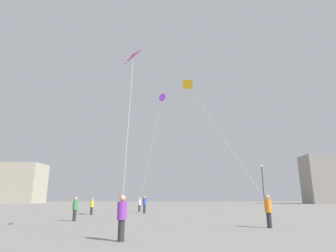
% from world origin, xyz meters
% --- Properties ---
extents(person_in_blue, '(0.41, 0.41, 1.87)m').
position_xyz_m(person_in_blue, '(-2.40, 27.90, 1.02)').
color(person_in_blue, '#2D2D33').
rests_on(person_in_blue, ground_plane).
extents(person_in_purple, '(0.38, 0.38, 1.74)m').
position_xyz_m(person_in_purple, '(-1.97, 7.07, 0.95)').
color(person_in_purple, '#2D2D33').
rests_on(person_in_purple, ground_plane).
extents(person_in_orange, '(0.40, 0.40, 1.82)m').
position_xyz_m(person_in_orange, '(5.66, 11.98, 1.00)').
color(person_in_orange, '#2D2D33').
rests_on(person_in_orange, ground_plane).
extents(person_in_white, '(0.38, 0.38, 1.73)m').
position_xyz_m(person_in_white, '(-3.29, 31.94, 0.95)').
color(person_in_white, '#2D2D33').
rests_on(person_in_white, ground_plane).
extents(person_in_green, '(0.37, 0.37, 1.70)m').
position_xyz_m(person_in_green, '(-6.82, 17.01, 0.93)').
color(person_in_green, '#2D2D33').
rests_on(person_in_green, ground_plane).
extents(person_in_yellow, '(0.36, 0.36, 1.65)m').
position_xyz_m(person_in_yellow, '(-7.50, 24.71, 0.90)').
color(person_in_yellow, '#2D2D33').
rests_on(person_in_yellow, ground_plane).
extents(kite_amber_delta, '(4.39, 7.79, 10.67)m').
position_xyz_m(kite_amber_delta, '(1.96, 18.84, 11.41)').
color(kite_amber_delta, yellow).
extents(kite_magenta_diamond, '(1.09, 2.33, 8.02)m').
position_xyz_m(kite_magenta_diamond, '(-1.94, 8.80, 8.86)').
color(kite_magenta_diamond, '#D12899').
extents(kite_violet_diamond, '(3.42, 2.02, 13.90)m').
position_xyz_m(kite_violet_diamond, '(-0.55, 30.58, 14.57)').
color(kite_violet_diamond, purple).
extents(building_left_hall, '(25.42, 11.72, 13.31)m').
position_xyz_m(building_left_hall, '(-55.00, 94.54, 6.65)').
color(building_left_hall, '#B2A893').
rests_on(building_left_hall, ground_plane).
extents(building_centre_hall, '(18.06, 9.86, 14.81)m').
position_xyz_m(building_centre_hall, '(53.00, 82.22, 7.41)').
color(building_centre_hall, gray).
rests_on(building_centre_hall, ground_plane).
extents(lamppost_east, '(0.36, 0.36, 6.22)m').
position_xyz_m(lamppost_east, '(13.49, 34.40, 4.04)').
color(lamppost_east, '#2D2D30').
rests_on(lamppost_east, ground_plane).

